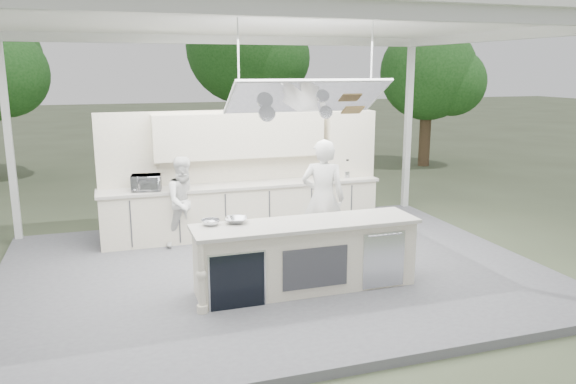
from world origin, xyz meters
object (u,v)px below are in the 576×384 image
object	(u,v)px
demo_island	(305,256)
sous_chef	(186,202)
back_counter	(243,209)
head_chef	(323,199)

from	to	relation	value
demo_island	sous_chef	size ratio (longest dim) A/B	2.01
back_counter	head_chef	size ratio (longest dim) A/B	2.67
head_chef	sous_chef	bearing A→B (deg)	-6.55
demo_island	head_chef	bearing A→B (deg)	58.84
back_counter	sous_chef	xyz separation A→B (m)	(-1.09, -0.35, 0.29)
demo_island	sous_chef	xyz separation A→B (m)	(-1.27, 2.46, 0.30)
back_counter	head_chef	distance (m)	1.89
back_counter	head_chef	world-z (taller)	head_chef
demo_island	back_counter	xyz separation A→B (m)	(-0.18, 2.81, 0.00)
head_chef	sous_chef	size ratio (longest dim) A/B	1.23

